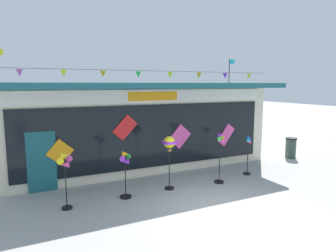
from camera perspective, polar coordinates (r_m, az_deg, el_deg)
The scene contains 8 objects.
ground_plane at distance 8.74m, azimuth 10.56°, elevation -15.77°, with size 80.00×80.00×0.00m, color #9E9B99.
kite_shop_building at distance 13.32m, azimuth -6.64°, elevation 0.65°, with size 11.38×5.58×4.79m.
wind_spinner_far_left at distance 8.79m, azimuth -19.17°, elevation -7.65°, with size 0.45×0.30×1.66m.
wind_spinner_left at distance 9.27m, azimuth -8.18°, elevation -8.02°, with size 0.42×0.36×1.49m.
wind_spinner_center_left at distance 9.82m, azimuth 0.26°, elevation -3.88°, with size 0.40×0.40×1.81m.
wind_spinner_center_right at distance 10.67m, azimuth 10.00°, elevation -4.91°, with size 0.38×0.35×1.82m.
wind_spinner_right at distance 11.94m, azimuth 15.18°, elevation -4.82°, with size 0.31×0.29×1.54m.
trash_bin at distance 15.41m, azimuth 22.54°, elevation -3.86°, with size 0.52×0.52×0.97m.
Camera 1 is at (-4.82, -6.39, 3.51)m, focal length 31.70 mm.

